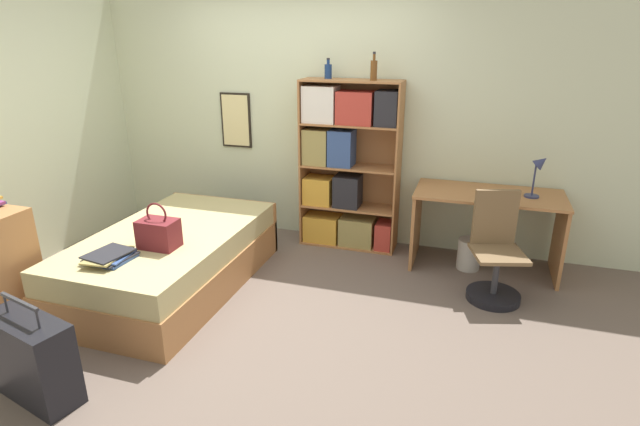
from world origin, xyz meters
name	(u,v)px	position (x,y,z in m)	size (l,w,h in m)	color
ground_plane	(242,297)	(0.00, 0.00, 0.00)	(14.00, 14.00, 0.00)	#66564C
wall_back	(303,114)	(0.00, 1.57, 1.30)	(10.00, 0.09, 2.60)	beige
wall_left	(5,128)	(-2.21, 0.00, 1.30)	(0.06, 10.00, 2.60)	beige
bed	(173,259)	(-0.65, 0.02, 0.25)	(1.14, 1.96, 0.51)	#A36B3D
handbag	(159,233)	(-0.54, -0.29, 0.63)	(0.30, 0.20, 0.37)	maroon
book_stack_on_bed	(110,256)	(-0.74, -0.61, 0.54)	(0.32, 0.38, 0.06)	#334C84
suitcase	(32,359)	(-0.64, -1.47, 0.27)	(0.63, 0.37, 0.66)	black
bookcase	(344,166)	(0.50, 1.35, 0.83)	(0.97, 0.33, 1.67)	#A36B3D
bottle_green	(328,71)	(0.32, 1.39, 1.75)	(0.07, 0.07, 0.19)	navy
bottle_brown	(374,70)	(0.78, 1.33, 1.77)	(0.06, 0.06, 0.25)	brown
desk	(487,215)	(1.90, 1.20, 0.52)	(1.30, 0.63, 0.73)	#A36B3D
desk_lamp	(539,169)	(2.28, 1.19, 0.99)	(0.17, 0.13, 0.39)	navy
desk_chair	(495,265)	(1.99, 0.64, 0.29)	(0.49, 0.49, 0.89)	black
waste_bin	(469,254)	(1.78, 1.14, 0.15)	(0.21, 0.21, 0.29)	#B7B2A8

